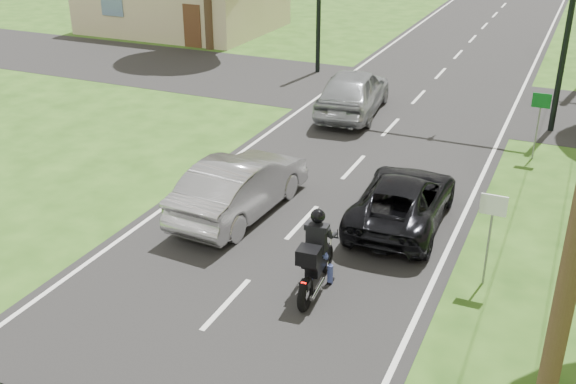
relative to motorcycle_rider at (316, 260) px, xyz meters
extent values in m
plane|color=#254814|center=(-1.48, -1.22, -0.76)|extent=(140.00, 140.00, 0.00)
cube|color=black|center=(-1.48, 8.78, -0.75)|extent=(8.00, 100.00, 0.01)
cube|color=black|center=(-1.48, 14.78, -0.75)|extent=(60.00, 7.00, 0.01)
torus|color=black|center=(-0.07, 0.83, -0.42)|extent=(0.20, 0.68, 0.67)
torus|color=black|center=(0.05, -0.69, -0.42)|extent=(0.22, 0.74, 0.73)
cube|color=black|center=(-0.02, 0.17, -0.11)|extent=(0.36, 0.99, 0.31)
sphere|color=black|center=(-0.04, 0.43, 0.07)|extent=(0.35, 0.35, 0.35)
cube|color=black|center=(0.01, -0.18, 0.07)|extent=(0.39, 0.59, 0.10)
cube|color=#FF0C07|center=(0.06, -0.80, -0.09)|extent=(0.10, 0.04, 0.05)
cylinder|color=silver|center=(0.19, -0.37, -0.44)|extent=(0.16, 0.82, 0.09)
cylinder|color=black|center=(-0.05, 0.63, 0.25)|extent=(0.63, 0.09, 0.04)
cube|color=black|center=(0.04, -0.49, 0.38)|extent=(0.48, 0.44, 0.33)
cube|color=black|center=(0.00, 0.02, 0.51)|extent=(0.42, 0.26, 0.61)
sphere|color=black|center=(-0.01, 0.09, 0.99)|extent=(0.31, 0.31, 0.31)
cylinder|color=navy|center=(-0.26, 0.34, -0.52)|extent=(0.13, 0.13, 0.46)
cylinder|color=navy|center=(0.19, 0.38, -0.52)|extent=(0.13, 0.13, 0.46)
imported|color=black|center=(0.82, 3.83, -0.11)|extent=(2.28, 4.65, 1.27)
imported|color=#A3A3A8|center=(-3.17, 2.64, 0.03)|extent=(1.91, 4.79, 1.55)
imported|color=#A0A4A8|center=(-3.23, 11.69, 0.12)|extent=(2.55, 5.24, 1.72)
cylinder|color=black|center=(3.72, 12.78, 2.24)|extent=(0.20, 0.20, 6.00)
cylinder|color=black|center=(-6.68, 16.78, 2.24)|extent=(0.20, 0.20, 6.00)
cylinder|color=slate|center=(3.22, 1.78, 0.24)|extent=(0.05, 0.05, 2.00)
cube|color=silver|center=(3.22, 1.75, 1.14)|extent=(0.55, 0.04, 0.45)
cylinder|color=slate|center=(3.42, 9.78, 0.24)|extent=(0.05, 0.05, 2.00)
cube|color=#0C591E|center=(3.42, 9.75, 1.14)|extent=(0.55, 0.04, 0.45)
cube|color=tan|center=(-17.48, 22.78, 0.84)|extent=(10.00, 8.00, 3.20)
camera|label=1|loc=(4.44, -11.32, 7.21)|focal=42.00mm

